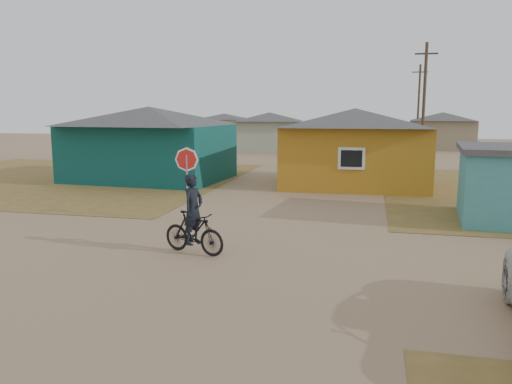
% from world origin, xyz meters
% --- Properties ---
extents(ground, '(120.00, 120.00, 0.00)m').
position_xyz_m(ground, '(0.00, 0.00, 0.00)').
color(ground, '#957556').
extents(grass_nw, '(20.00, 18.00, 0.00)m').
position_xyz_m(grass_nw, '(-14.00, 13.00, 0.01)').
color(grass_nw, olive).
rests_on(grass_nw, ground).
extents(house_teal, '(8.93, 7.08, 4.00)m').
position_xyz_m(house_teal, '(-8.50, 13.50, 2.05)').
color(house_teal, '#0B3E3B').
rests_on(house_teal, ground).
extents(house_yellow, '(7.72, 6.76, 3.90)m').
position_xyz_m(house_yellow, '(2.50, 14.00, 2.00)').
color(house_yellow, '#AB741A').
rests_on(house_yellow, ground).
extents(house_pale_west, '(7.04, 6.15, 3.60)m').
position_xyz_m(house_pale_west, '(-6.00, 34.00, 1.86)').
color(house_pale_west, '#969D87').
rests_on(house_pale_west, ground).
extents(house_beige_east, '(6.95, 6.05, 3.60)m').
position_xyz_m(house_beige_east, '(10.00, 40.00, 1.86)').
color(house_beige_east, gray).
rests_on(house_beige_east, ground).
extents(house_pale_north, '(6.28, 5.81, 3.40)m').
position_xyz_m(house_pale_north, '(-14.00, 46.00, 1.75)').
color(house_pale_north, '#969D87').
rests_on(house_pale_north, ground).
extents(utility_pole_near, '(1.40, 0.20, 8.00)m').
position_xyz_m(utility_pole_near, '(6.50, 22.00, 4.14)').
color(utility_pole_near, '#443528').
rests_on(utility_pole_near, ground).
extents(utility_pole_far, '(1.40, 0.20, 8.00)m').
position_xyz_m(utility_pole_far, '(7.50, 38.00, 4.14)').
color(utility_pole_far, '#443528').
rests_on(utility_pole_far, ground).
extents(stop_sign, '(0.80, 0.31, 2.56)m').
position_xyz_m(stop_sign, '(-2.77, 4.15, 1.87)').
color(stop_sign, gray).
rests_on(stop_sign, ground).
extents(cyclist, '(1.98, 1.07, 2.15)m').
position_xyz_m(cyclist, '(-1.18, 0.41, 0.78)').
color(cyclist, black).
rests_on(cyclist, ground).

